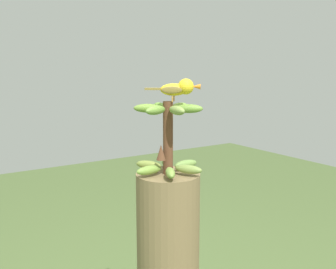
# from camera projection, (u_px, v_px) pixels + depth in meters

# --- Properties ---
(banana_bunch) EXTENTS (0.29, 0.27, 0.29)m
(banana_bunch) POSITION_uv_depth(u_px,v_px,m) (168.00, 139.00, 1.53)
(banana_bunch) COLOR brown
(banana_bunch) RESTS_ON banana_tree
(perched_bird) EXTENTS (0.18, 0.15, 0.09)m
(perched_bird) POSITION_uv_depth(u_px,v_px,m) (179.00, 88.00, 1.49)
(perched_bird) COLOR #C68933
(perched_bird) RESTS_ON banana_bunch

